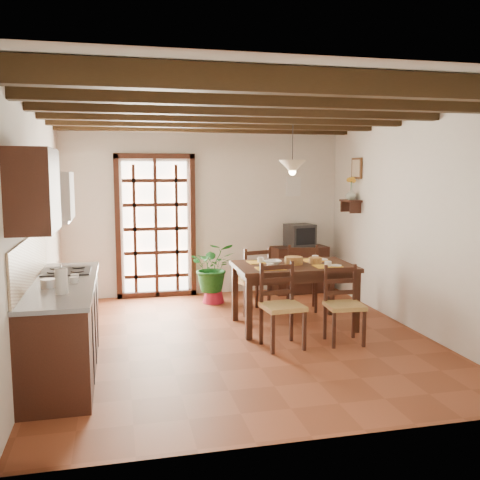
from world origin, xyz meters
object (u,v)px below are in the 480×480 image
object	(u,v)px
chair_near_left	(282,321)
pendant_lamp	(292,166)
chair_far_left	(252,292)
crt_tv	(300,235)
chair_far_right	(302,289)
sideboard	(299,269)
dining_table	(294,272)
potted_plant	(213,266)
kitchen_counter	(63,325)
chair_near_right	(344,319)

from	to	relation	value
chair_near_left	pendant_lamp	bearing A→B (deg)	60.05
chair_far_left	crt_tv	world-z (taller)	crt_tv
chair_far_left	crt_tv	bearing A→B (deg)	-149.02
chair_far_right	sideboard	world-z (taller)	chair_far_right
dining_table	pendant_lamp	world-z (taller)	pendant_lamp
dining_table	chair_far_right	xyz separation A→B (m)	(0.39, 0.76, -0.41)
chair_far_right	sideboard	xyz separation A→B (m)	(0.35, 1.09, 0.08)
chair_far_right	potted_plant	distance (m)	1.39
dining_table	potted_plant	bearing A→B (deg)	119.64
chair_near_left	potted_plant	xyz separation A→B (m)	(-0.40, 2.22, 0.27)
crt_tv	potted_plant	bearing A→B (deg)	-175.75
dining_table	sideboard	world-z (taller)	dining_table
kitchen_counter	potted_plant	distance (m)	3.13
dining_table	sideboard	bearing A→B (deg)	69.58
chair_near_right	crt_tv	xyz separation A→B (m)	(0.37, 2.63, 0.67)
potted_plant	crt_tv	bearing A→B (deg)	14.38
chair_near_right	potted_plant	size ratio (longest dim) A/B	0.46
kitchen_counter	potted_plant	xyz separation A→B (m)	(1.97, 2.43, 0.10)
chair_near_left	chair_far_right	size ratio (longest dim) A/B	0.99
dining_table	crt_tv	world-z (taller)	crt_tv
sideboard	chair_near_left	bearing A→B (deg)	-118.22
chair_near_right	chair_near_left	bearing A→B (deg)	-176.83
chair_far_left	chair_near_right	bearing A→B (deg)	101.27
chair_near_left	sideboard	bearing A→B (deg)	61.28
chair_near_left	chair_far_left	bearing A→B (deg)	83.22
dining_table	chair_near_left	world-z (taller)	chair_near_left
kitchen_counter	pendant_lamp	bearing A→B (deg)	21.21
potted_plant	kitchen_counter	bearing A→B (deg)	-129.00
dining_table	pendant_lamp	xyz separation A→B (m)	(-0.00, 0.10, 1.37)
kitchen_counter	chair_far_left	size ratio (longest dim) A/B	2.37
dining_table	chair_near_right	bearing A→B (deg)	-63.93
kitchen_counter	pendant_lamp	size ratio (longest dim) A/B	2.66
sideboard	crt_tv	world-z (taller)	crt_tv
chair_near_right	pendant_lamp	size ratio (longest dim) A/B	1.07
chair_far_left	potted_plant	bearing A→B (deg)	-70.96
chair_far_right	kitchen_counter	bearing A→B (deg)	44.50
sideboard	potted_plant	distance (m)	1.59
sideboard	potted_plant	bearing A→B (deg)	-170.35
kitchen_counter	chair_far_right	size ratio (longest dim) A/B	2.31
crt_tv	dining_table	bearing A→B (deg)	-121.75
sideboard	pendant_lamp	size ratio (longest dim) A/B	1.07
sideboard	chair_near_right	bearing A→B (deg)	-102.97
pendant_lamp	chair_near_left	bearing A→B (deg)	-114.51
dining_table	pendant_lamp	bearing A→B (deg)	91.14
chair_far_right	crt_tv	xyz separation A→B (m)	(0.35, 1.09, 0.65)
dining_table	chair_near_left	bearing A→B (deg)	-116.15
potted_plant	pendant_lamp	distance (m)	2.18
chair_near_right	potted_plant	distance (m)	2.53
chair_near_right	chair_far_right	world-z (taller)	chair_far_right
dining_table	chair_near_left	size ratio (longest dim) A/B	1.58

